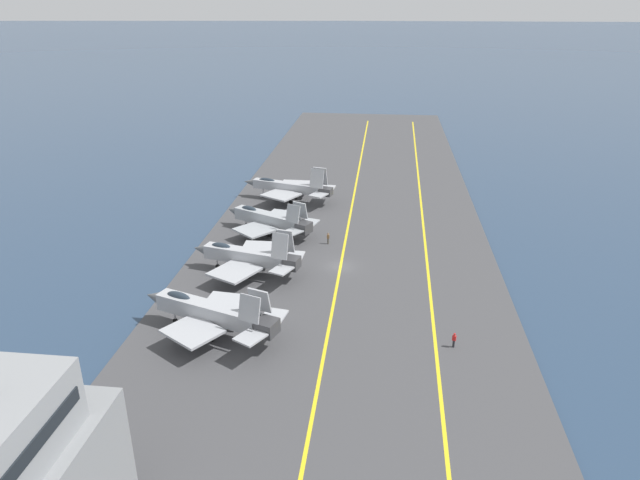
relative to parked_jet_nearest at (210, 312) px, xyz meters
name	(u,v)px	position (x,y,z in m)	size (l,w,h in m)	color
ground_plane	(341,269)	(18.70, -12.69, -3.14)	(2000.00, 2000.00, 0.00)	navy
carrier_deck	(341,268)	(18.70, -12.69, -2.94)	(228.13, 43.14, 0.40)	#424244
deck_stripe_foul_line	(428,271)	(18.70, -24.56, -2.74)	(205.31, 0.36, 0.01)	yellow
deck_stripe_centerline	(341,266)	(18.70, -12.69, -2.74)	(205.31, 0.36, 0.01)	yellow
parked_jet_nearest	(210,312)	(0.00, 0.00, 0.00)	(12.05, 17.05, 6.45)	#A8AAAF
parked_jet_second	(247,256)	(15.10, -0.54, -0.20)	(13.45, 15.51, 6.76)	#A8AAAF
parked_jet_third	(269,219)	(29.52, -0.54, -0.41)	(12.77, 15.77, 5.91)	#9EA3A8
parked_jet_fourth	(289,187)	(45.15, -1.20, -0.06)	(12.35, 17.41, 6.75)	#A8AAAF
crew_red_vest	(454,339)	(0.34, -26.12, -1.81)	(0.38, 0.45, 1.70)	#232328
crew_brown_vest	(328,238)	(26.27, -10.19, -1.77)	(0.30, 0.41, 1.77)	#4C473D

